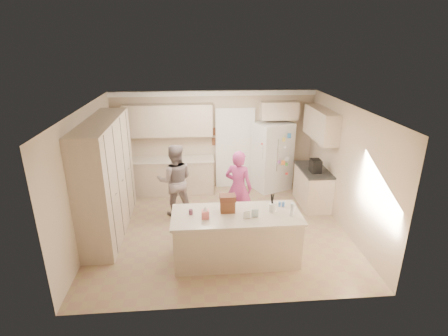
{
  "coord_description": "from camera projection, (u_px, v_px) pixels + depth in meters",
  "views": [
    {
      "loc": [
        -0.47,
        -6.53,
        3.83
      ],
      "look_at": [
        0.1,
        0.35,
        1.25
      ],
      "focal_mm": 28.0,
      "sensor_mm": 36.0,
      "label": 1
    }
  ],
  "objects": [
    {
      "name": "doorway_opening",
      "position": [
        235.0,
        149.0,
        9.27
      ],
      "size": [
        0.9,
        0.06,
        2.1
      ],
      "primitive_type": "cube",
      "color": "black",
      "rests_on": "floor"
    },
    {
      "name": "back_upper_cab",
      "position": [
        168.0,
        120.0,
        8.7
      ],
      "size": [
        2.2,
        0.35,
        0.8
      ],
      "primitive_type": "cube",
      "color": "#C7B398",
      "rests_on": "wall_back"
    },
    {
      "name": "coffee_maker",
      "position": [
        316.0,
        166.0,
        8.02
      ],
      "size": [
        0.22,
        0.28,
        0.3
      ],
      "primitive_type": "cube",
      "color": "black",
      "rests_on": "right_countertop"
    },
    {
      "name": "shaker_pepper",
      "position": [
        283.0,
        204.0,
        6.39
      ],
      "size": [
        0.05,
        0.05,
        0.09
      ],
      "primitive_type": "cylinder",
      "color": "#3B6AB0",
      "rests_on": "island_top"
    },
    {
      "name": "right_upper_cab",
      "position": [
        321.0,
        124.0,
        8.1
      ],
      "size": [
        0.35,
        1.5,
        0.7
      ],
      "primitive_type": "cube",
      "color": "#C7B398",
      "rests_on": "wall_right"
    },
    {
      "name": "fridge_dispenser",
      "position": [
        267.0,
        152.0,
        8.75
      ],
      "size": [
        0.22,
        0.03,
        0.35
      ],
      "primitive_type": "cube",
      "color": "black",
      "rests_on": "refrigerator"
    },
    {
      "name": "refrigerator",
      "position": [
        272.0,
        156.0,
        9.19
      ],
      "size": [
        1.1,
        1.0,
        1.8
      ],
      "primitive_type": "cube",
      "rotation": [
        0.0,
        0.0,
        0.4
      ],
      "color": "white",
      "rests_on": "floor"
    },
    {
      "name": "shaker_salt",
      "position": [
        280.0,
        204.0,
        6.39
      ],
      "size": [
        0.05,
        0.05,
        0.09
      ],
      "primitive_type": "cylinder",
      "color": "#3B6AB0",
      "rests_on": "island_top"
    },
    {
      "name": "wall_left",
      "position": [
        87.0,
        176.0,
        6.81
      ],
      "size": [
        0.02,
        4.6,
        2.6
      ],
      "primitive_type": "cube",
      "color": "#C7B194",
      "rests_on": "ground"
    },
    {
      "name": "fridge_magnets",
      "position": [
        275.0,
        161.0,
        8.85
      ],
      "size": [
        0.76,
        0.02,
        1.44
      ],
      "primitive_type": null,
      "color": "tan",
      "rests_on": "refrigerator"
    },
    {
      "name": "floor",
      "position": [
        221.0,
        229.0,
        7.47
      ],
      "size": [
        5.2,
        4.6,
        0.02
      ],
      "primitive_type": "cube",
      "color": "#937F57",
      "rests_on": "ground"
    },
    {
      "name": "jam_jar",
      "position": [
        191.0,
        212.0,
        6.1
      ],
      "size": [
        0.07,
        0.07,
        0.09
      ],
      "primitive_type": "cylinder",
      "color": "#59263F",
      "rests_on": "island_top"
    },
    {
      "name": "back_countertop",
      "position": [
        170.0,
        160.0,
        8.92
      ],
      "size": [
        2.24,
        0.63,
        0.04
      ],
      "primitive_type": "cube",
      "color": "#BCAF9E",
      "rests_on": "back_base_cab"
    },
    {
      "name": "island_base",
      "position": [
        236.0,
        238.0,
        6.3
      ],
      "size": [
        2.2,
        0.9,
        0.88
      ],
      "primitive_type": "cube",
      "color": "#C7B398",
      "rests_on": "floor"
    },
    {
      "name": "tissue_box",
      "position": [
        205.0,
        214.0,
        5.97
      ],
      "size": [
        0.13,
        0.13,
        0.14
      ],
      "primitive_type": "cube",
      "color": "#EC7677",
      "rests_on": "island_top"
    },
    {
      "name": "wall_frame_lower",
      "position": [
        215.0,
        142.0,
        9.14
      ],
      "size": [
        0.15,
        0.02,
        0.2
      ],
      "primitive_type": "cube",
      "color": "brown",
      "rests_on": "wall_back"
    },
    {
      "name": "wall_back",
      "position": [
        214.0,
        140.0,
        9.17
      ],
      "size": [
        5.2,
        0.02,
        2.6
      ],
      "primitive_type": "cube",
      "color": "#C7B194",
      "rests_on": "ground"
    },
    {
      "name": "wall_right",
      "position": [
        346.0,
        168.0,
        7.22
      ],
      "size": [
        0.02,
        4.6,
        2.6
      ],
      "primitive_type": "cube",
      "color": "#C7B194",
      "rests_on": "ground"
    },
    {
      "name": "dollhouse_roof",
      "position": [
        228.0,
        198.0,
        6.12
      ],
      "size": [
        0.28,
        0.2,
        0.1
      ],
      "primitive_type": "cube",
      "color": "#592D1E",
      "rests_on": "dollhouse_body"
    },
    {
      "name": "wall_front",
      "position": [
        233.0,
        231.0,
        4.86
      ],
      "size": [
        5.2,
        0.02,
        2.6
      ],
      "primitive_type": "cube",
      "color": "#C7B194",
      "rests_on": "ground"
    },
    {
      "name": "dollhouse_body",
      "position": [
        228.0,
        206.0,
        6.18
      ],
      "size": [
        0.26,
        0.18,
        0.22
      ],
      "primitive_type": "cube",
      "color": "brown",
      "rests_on": "island_top"
    },
    {
      "name": "water_bottle",
      "position": [
        292.0,
        210.0,
        6.03
      ],
      "size": [
        0.07,
        0.07,
        0.24
      ],
      "primitive_type": "cylinder",
      "color": "silver",
      "rests_on": "island_top"
    },
    {
      "name": "teen_boy",
      "position": [
        175.0,
        181.0,
        7.8
      ],
      "size": [
        0.83,
        0.66,
        1.67
      ],
      "primitive_type": "imported",
      "rotation": [
        0.0,
        0.0,
        3.18
      ],
      "color": "gray",
      "rests_on": "floor"
    },
    {
      "name": "fridge_handle_r",
      "position": [
        277.0,
        155.0,
        8.8
      ],
      "size": [
        0.02,
        0.02,
        0.85
      ],
      "primitive_type": "cylinder",
      "color": "silver",
      "rests_on": "refrigerator"
    },
    {
      "name": "right_countertop",
      "position": [
        314.0,
        170.0,
        8.27
      ],
      "size": [
        0.63,
        1.24,
        0.04
      ],
      "primitive_type": "cube",
      "color": "#2D2B28",
      "rests_on": "right_base_cab"
    },
    {
      "name": "back_base_cab",
      "position": [
        171.0,
        176.0,
        9.09
      ],
      "size": [
        2.2,
        0.6,
        0.88
      ],
      "primitive_type": "cube",
      "color": "#C7B398",
      "rests_on": "floor"
    },
    {
      "name": "fridge_seam",
      "position": [
        275.0,
        161.0,
        8.86
      ],
      "size": [
        0.02,
        0.02,
        1.78
      ],
      "primitive_type": "cube",
      "color": "gray",
      "rests_on": "refrigerator"
    },
    {
      "name": "wall_frame_upper",
      "position": [
        215.0,
        131.0,
        9.05
      ],
      "size": [
        0.15,
        0.02,
        0.2
      ],
      "primitive_type": "cube",
      "color": "brown",
      "rests_on": "wall_back"
    },
    {
      "name": "tissue_plume",
      "position": [
        205.0,
        208.0,
        5.93
      ],
      "size": [
        0.08,
        0.08,
        0.08
      ],
      "primitive_type": "cone",
      "color": "white",
      "rests_on": "tissue_box"
    },
    {
      "name": "island_top",
      "position": [
        236.0,
        215.0,
        6.14
      ],
      "size": [
        2.28,
        0.96,
        0.05
      ],
      "primitive_type": "cube",
      "color": "#BCAF9E",
      "rests_on": "island_base"
    },
    {
      "name": "pantry_bank",
      "position": [
        107.0,
        177.0,
        7.06
      ],
      "size": [
        0.6,
        2.6,
        2.35
      ],
      "primitive_type": "cube",
      "color": "#C7B398",
      "rests_on": "floor"
    },
    {
      "name": "utensil_crock",
      "position": [
        273.0,
        207.0,
        6.2
      ],
      "size": [
        0.13,
        0.13,
        0.15
      ],
      "primitive_type": "cylinder",
      "color": "white",
      "rests_on": "island_top"
    },
    {
      "name": "right_base_cab",
      "position": [
        312.0,
        187.0,
        8.43
      ],
      "size": [
        0.6,
        1.2,
        0.88
      ],
      "primitive_type": "cube",
      "color": "#C7B398",
      "rests_on": "floor"
    },
    {
      "name": "fridge_handle_l",
      "position": [
        273.0,
        155.0,
        8.79
      ],
      "size": [
        0.02,
        0.02,
        0.85
      ],
      "primitive_type": "cylinder",
      "color": "silver",
      "rests_on": "refrigerator"
    },
    {
      "name": "greeting_card_a",
      "position": [
        247.0,
        215.0,
        5.93
      ],
      "size": [
        0.12,
        0.06,
        0.16
      ],
      "primitive_type": "cube",
      "rotation": [
        0.15,
        0.0,
        0.2
      ],
      "color": "white",
      "rests_on": "island_top"
    },
    {
      "name": "over_fridge_cab",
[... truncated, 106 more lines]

